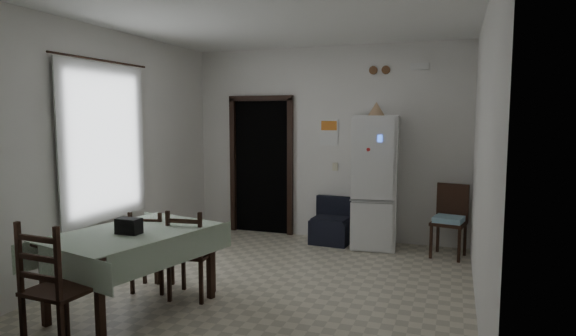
# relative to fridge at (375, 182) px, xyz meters

# --- Properties ---
(ground) EXTENTS (4.50, 4.50, 0.00)m
(ground) POSITION_rel_fridge_xyz_m (-0.81, -1.93, -0.93)
(ground) COLOR beige
(ground) RESTS_ON ground
(ceiling) EXTENTS (4.20, 4.50, 0.02)m
(ceiling) POSITION_rel_fridge_xyz_m (-0.81, -1.93, 1.97)
(ceiling) COLOR white
(ceiling) RESTS_ON ground
(wall_back) EXTENTS (4.20, 0.02, 2.90)m
(wall_back) POSITION_rel_fridge_xyz_m (-0.81, 0.32, 0.52)
(wall_back) COLOR silver
(wall_back) RESTS_ON ground
(wall_front) EXTENTS (4.20, 0.02, 2.90)m
(wall_front) POSITION_rel_fridge_xyz_m (-0.81, -4.18, 0.52)
(wall_front) COLOR silver
(wall_front) RESTS_ON ground
(wall_left) EXTENTS (0.02, 4.50, 2.90)m
(wall_left) POSITION_rel_fridge_xyz_m (-2.91, -1.93, 0.52)
(wall_left) COLOR silver
(wall_left) RESTS_ON ground
(wall_right) EXTENTS (0.02, 4.50, 2.90)m
(wall_right) POSITION_rel_fridge_xyz_m (1.29, -1.93, 0.52)
(wall_right) COLOR silver
(wall_right) RESTS_ON ground
(doorway) EXTENTS (1.06, 0.52, 2.22)m
(doorway) POSITION_rel_fridge_xyz_m (-1.86, 0.52, 0.13)
(doorway) COLOR black
(doorway) RESTS_ON ground
(window_recess) EXTENTS (0.10, 1.20, 1.60)m
(window_recess) POSITION_rel_fridge_xyz_m (-2.96, -2.13, 0.62)
(window_recess) COLOR silver
(window_recess) RESTS_ON ground
(curtain) EXTENTS (0.02, 1.45, 1.85)m
(curtain) POSITION_rel_fridge_xyz_m (-2.85, -2.13, 0.62)
(curtain) COLOR silver
(curtain) RESTS_ON ground
(curtain_rod) EXTENTS (0.02, 1.60, 0.02)m
(curtain_rod) POSITION_rel_fridge_xyz_m (-2.84, -2.13, 1.57)
(curtain_rod) COLOR black
(curtain_rod) RESTS_ON ground
(calendar) EXTENTS (0.28, 0.02, 0.40)m
(calendar) POSITION_rel_fridge_xyz_m (-0.76, 0.31, 0.69)
(calendar) COLOR white
(calendar) RESTS_ON ground
(calendar_image) EXTENTS (0.24, 0.01, 0.14)m
(calendar_image) POSITION_rel_fridge_xyz_m (-0.76, 0.30, 0.79)
(calendar_image) COLOR orange
(calendar_image) RESTS_ON ground
(light_switch) EXTENTS (0.08, 0.02, 0.12)m
(light_switch) POSITION_rel_fridge_xyz_m (-0.66, 0.31, 0.17)
(light_switch) COLOR beige
(light_switch) RESTS_ON ground
(vent_left) EXTENTS (0.12, 0.03, 0.12)m
(vent_left) POSITION_rel_fridge_xyz_m (-0.11, 0.30, 1.59)
(vent_left) COLOR brown
(vent_left) RESTS_ON ground
(vent_right) EXTENTS (0.12, 0.03, 0.12)m
(vent_right) POSITION_rel_fridge_xyz_m (0.07, 0.30, 1.59)
(vent_right) COLOR brown
(vent_right) RESTS_ON ground
(emergency_light) EXTENTS (0.25, 0.07, 0.09)m
(emergency_light) POSITION_rel_fridge_xyz_m (0.54, 0.28, 1.62)
(emergency_light) COLOR white
(emergency_light) RESTS_ON ground
(fridge) EXTENTS (0.66, 0.66, 1.87)m
(fridge) POSITION_rel_fridge_xyz_m (0.00, 0.00, 0.00)
(fridge) COLOR silver
(fridge) RESTS_ON ground
(tan_cone) EXTENTS (0.23, 0.23, 0.19)m
(tan_cone) POSITION_rel_fridge_xyz_m (0.00, -0.06, 1.03)
(tan_cone) COLOR tan
(tan_cone) RESTS_ON fridge
(navy_seat) EXTENTS (0.59, 0.57, 0.67)m
(navy_seat) POSITION_rel_fridge_xyz_m (-0.63, 0.00, -0.60)
(navy_seat) COLOR black
(navy_seat) RESTS_ON ground
(corner_chair) EXTENTS (0.49, 0.49, 0.96)m
(corner_chair) POSITION_rel_fridge_xyz_m (1.00, -0.18, -0.45)
(corner_chair) COLOR black
(corner_chair) RESTS_ON ground
(dining_table) EXTENTS (1.31, 1.69, 0.78)m
(dining_table) POSITION_rel_fridge_xyz_m (-1.80, -3.05, -0.54)
(dining_table) COLOR #A1B79C
(dining_table) RESTS_ON ground
(black_bag) EXTENTS (0.22, 0.13, 0.14)m
(black_bag) POSITION_rel_fridge_xyz_m (-1.76, -3.14, -0.08)
(black_bag) COLOR black
(black_bag) RESTS_ON dining_table
(dining_chair_far_left) EXTENTS (0.45, 0.45, 0.87)m
(dining_chair_far_left) POSITION_rel_fridge_xyz_m (-1.98, -2.49, -0.50)
(dining_chair_far_left) COLOR black
(dining_chair_far_left) RESTS_ON ground
(dining_chair_far_right) EXTENTS (0.44, 0.44, 0.93)m
(dining_chair_far_right) POSITION_rel_fridge_xyz_m (-1.47, -2.54, -0.47)
(dining_chair_far_right) COLOR black
(dining_chair_far_right) RESTS_ON ground
(dining_chair_near_head) EXTENTS (0.49, 0.49, 1.08)m
(dining_chair_near_head) POSITION_rel_fridge_xyz_m (-1.79, -3.93, -0.40)
(dining_chair_near_head) COLOR black
(dining_chair_near_head) RESTS_ON ground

